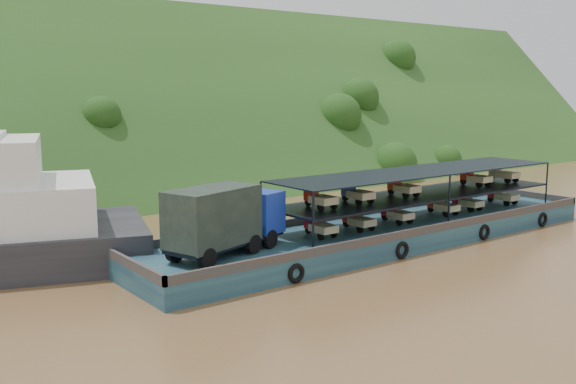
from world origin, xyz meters
TOP-DOWN VIEW (x-y plane):
  - ground at (0.00, 0.00)m, footprint 160.00×160.00m
  - hillside at (0.00, 36.00)m, footprint 140.00×39.60m
  - cargo_barge at (0.76, -1.83)m, footprint 35.00×7.18m

SIDE VIEW (x-z plane):
  - ground at x=0.00m, z-range 0.00..0.00m
  - hillside at x=0.00m, z-range -19.80..19.80m
  - cargo_barge at x=0.76m, z-range -1.24..3.70m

